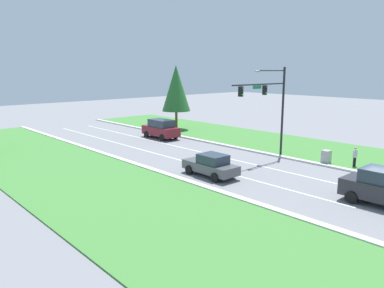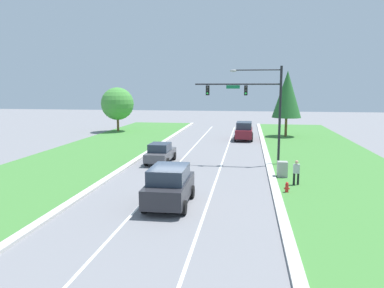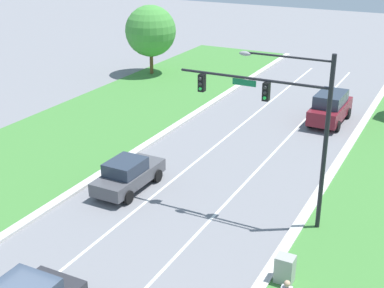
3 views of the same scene
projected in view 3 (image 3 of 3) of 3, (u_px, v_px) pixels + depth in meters
traffic_signal_mast at (283, 111)px, 23.07m from camera, size 7.01×0.41×8.00m
burgundy_suv at (330, 107)px, 36.85m from camera, size 2.22×4.93×2.18m
graphite_sedan at (128, 174)px, 27.55m from camera, size 2.03×4.48×1.69m
utility_cabinet at (285, 270)px, 20.33m from camera, size 0.70×0.60×1.17m
oak_near_left_tree at (151, 31)px, 47.98m from camera, size 4.58×4.58×6.28m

